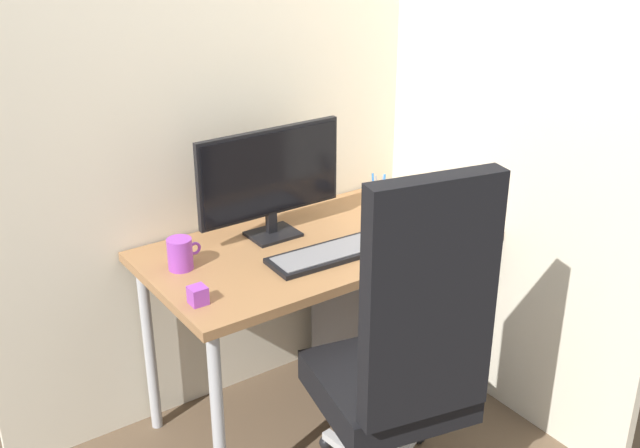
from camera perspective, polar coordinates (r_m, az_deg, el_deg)
name	(u,v)px	position (r m, az deg, el deg)	size (l,w,h in m)	color
ground_plane	(317,408)	(3.17, -0.22, -13.48)	(8.00, 8.00, 0.00)	brown
wall_back	(261,42)	(2.86, -4.41, 13.28)	(2.22, 0.04, 2.80)	beige
wall_side_right	(488,44)	(2.89, 12.34, 12.92)	(0.04, 1.62, 2.80)	beige
desk	(317,259)	(2.81, -0.24, -2.63)	(1.25, 0.65, 0.74)	#996B42
office_chair	(404,357)	(2.37, 6.27, -9.74)	(0.61, 0.62, 1.24)	black
filing_cabinet	(390,316)	(3.13, 5.17, -6.79)	(0.38, 0.57, 0.66)	slate
monitor	(270,177)	(2.75, -3.71, 3.53)	(0.57, 0.14, 0.40)	black
keyboard	(326,255)	(2.66, 0.44, -2.29)	(0.42, 0.18, 0.02)	black
mouse	(410,229)	(2.84, 6.72, -0.40)	(0.06, 0.11, 0.04)	black
pen_holder	(378,204)	(3.00, 4.34, 1.46)	(0.10, 0.10, 0.17)	silver
notebook	(447,220)	(2.97, 9.38, 0.29)	(0.15, 0.15, 0.02)	#334C8C
coffee_mug	(180,254)	(2.61, -10.30, -2.18)	(0.12, 0.08, 0.11)	purple
desk_clamp_accessory	(198,295)	(2.40, -9.03, -5.23)	(0.05, 0.05, 0.06)	purple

